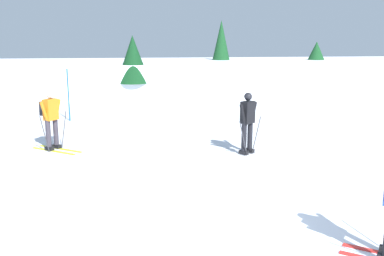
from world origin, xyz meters
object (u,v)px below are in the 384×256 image
Objects in this scene: skier_orange at (50,117)px; trail_marker_pole at (68,95)px; conifer_far_left at (133,59)px; conifer_far_right at (221,49)px; conifer_far_centre at (316,61)px; skier_black at (248,122)px.

trail_marker_pole is at bearing 91.94° from skier_orange.
conifer_far_right reaches higher than conifer_far_left.
conifer_far_left is at bearing 77.18° from skier_orange.
skier_orange is at bearing -102.82° from conifer_far_left.
conifer_far_centre is (13.47, 13.47, 0.76)m from skier_orange.
conifer_far_right reaches higher than conifer_far_centre.
skier_black is 0.41× the size of conifer_far_right.
conifer_far_right is (5.34, 4.09, 0.36)m from conifer_far_left.
trail_marker_pole is at bearing -146.30° from conifer_far_centre.
skier_orange is 0.53× the size of conifer_far_left.
skier_orange is 19.07m from conifer_far_centre.
skier_black is 15.49m from conifer_far_right.
skier_black is 16.73m from conifer_far_centre.
skier_black is at bearing -74.23° from conifer_far_left.
conifer_far_left reaches higher than conifer_far_centre.
skier_orange is 4.39m from trail_marker_pole.
skier_black is 11.66m from conifer_far_left.
trail_marker_pole is 0.61× the size of conifer_far_left.
conifer_far_centre reaches higher than skier_orange.
conifer_far_left is at bearing -162.72° from conifer_far_centre.
trail_marker_pole is at bearing 135.06° from skier_black.
conifer_far_left is 11.73m from conifer_far_centre.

